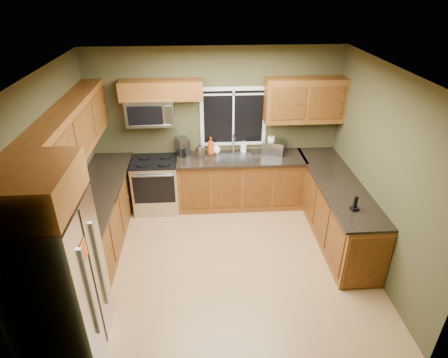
{
  "coord_description": "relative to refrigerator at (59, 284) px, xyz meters",
  "views": [
    {
      "loc": [
        -0.24,
        -4.21,
        3.66
      ],
      "look_at": [
        0.05,
        0.35,
        1.15
      ],
      "focal_mm": 30.0,
      "sensor_mm": 36.0,
      "label": 1
    }
  ],
  "objects": [
    {
      "name": "floor",
      "position": [
        1.74,
        1.3,
        -0.9
      ],
      "size": [
        4.2,
        4.2,
        0.0
      ],
      "primitive_type": "plane",
      "color": "#A17746",
      "rests_on": "ground"
    },
    {
      "name": "ceiling",
      "position": [
        1.74,
        1.3,
        1.8
      ],
      "size": [
        4.2,
        4.2,
        0.0
      ],
      "primitive_type": "plane",
      "rotation": [
        3.14,
        0.0,
        0.0
      ],
      "color": "white",
      "rests_on": "back_wall"
    },
    {
      "name": "back_wall",
      "position": [
        1.74,
        3.1,
        0.45
      ],
      "size": [
        4.2,
        0.0,
        4.2
      ],
      "primitive_type": "plane",
      "rotation": [
        1.57,
        0.0,
        0.0
      ],
      "color": "#423F23",
      "rests_on": "ground"
    },
    {
      "name": "front_wall",
      "position": [
        1.74,
        -0.5,
        0.45
      ],
      "size": [
        4.2,
        0.0,
        4.2
      ],
      "primitive_type": "plane",
      "rotation": [
        -1.57,
        0.0,
        0.0
      ],
      "color": "#423F23",
      "rests_on": "ground"
    },
    {
      "name": "left_wall",
      "position": [
        -0.36,
        1.3,
        0.45
      ],
      "size": [
        0.0,
        3.6,
        3.6
      ],
      "primitive_type": "plane",
      "rotation": [
        1.57,
        0.0,
        1.57
      ],
      "color": "#423F23",
      "rests_on": "ground"
    },
    {
      "name": "right_wall",
      "position": [
        3.84,
        1.3,
        0.45
      ],
      "size": [
        0.0,
        3.6,
        3.6
      ],
      "primitive_type": "plane",
      "rotation": [
        1.57,
        0.0,
        -1.57
      ],
      "color": "#423F23",
      "rests_on": "ground"
    },
    {
      "name": "window",
      "position": [
        2.04,
        3.08,
        0.65
      ],
      "size": [
        1.12,
        0.03,
        1.02
      ],
      "color": "white",
      "rests_on": "back_wall"
    },
    {
      "name": "base_cabinets_left",
      "position": [
        -0.06,
        1.78,
        -0.45
      ],
      "size": [
        0.6,
        2.65,
        0.9
      ],
      "primitive_type": "cube",
      "color": "brown",
      "rests_on": "ground"
    },
    {
      "name": "countertop_left",
      "position": [
        -0.04,
        1.78,
        0.02
      ],
      "size": [
        0.65,
        2.65,
        0.04
      ],
      "primitive_type": "cube",
      "color": "black",
      "rests_on": "base_cabinets_left"
    },
    {
      "name": "base_cabinets_back",
      "position": [
        2.15,
        2.8,
        -0.45
      ],
      "size": [
        2.17,
        0.6,
        0.9
      ],
      "primitive_type": "cube",
      "color": "brown",
      "rests_on": "ground"
    },
    {
      "name": "countertop_back",
      "position": [
        2.15,
        2.78,
        0.02
      ],
      "size": [
        2.17,
        0.65,
        0.04
      ],
      "primitive_type": "cube",
      "color": "black",
      "rests_on": "base_cabinets_back"
    },
    {
      "name": "base_cabinets_peninsula",
      "position": [
        3.54,
        1.84,
        -0.45
      ],
      "size": [
        0.6,
        2.52,
        0.9
      ],
      "color": "brown",
      "rests_on": "ground"
    },
    {
      "name": "countertop_peninsula",
      "position": [
        3.51,
        1.85,
        0.02
      ],
      "size": [
        0.65,
        2.5,
        0.04
      ],
      "primitive_type": "cube",
      "color": "black",
      "rests_on": "base_cabinets_peninsula"
    },
    {
      "name": "upper_cabinets_left",
      "position": [
        -0.2,
        1.78,
        0.96
      ],
      "size": [
        0.33,
        2.65,
        0.72
      ],
      "primitive_type": "cube",
      "color": "brown",
      "rests_on": "left_wall"
    },
    {
      "name": "upper_cabinets_back_left",
      "position": [
        0.89,
        2.94,
        1.17
      ],
      "size": [
        1.3,
        0.33,
        0.3
      ],
      "primitive_type": "cube",
      "color": "brown",
      "rests_on": "back_wall"
    },
    {
      "name": "upper_cabinets_back_right",
      "position": [
        3.19,
        2.94,
        0.96
      ],
      "size": [
        1.3,
        0.33,
        0.72
      ],
      "primitive_type": "cube",
      "color": "brown",
      "rests_on": "back_wall"
    },
    {
      "name": "upper_cabinet_over_fridge",
      "position": [
        -0.0,
        0.0,
        1.13
      ],
      "size": [
        0.72,
        0.9,
        0.38
      ],
      "primitive_type": "cube",
      "color": "brown",
      "rests_on": "left_wall"
    },
    {
      "name": "refrigerator",
      "position": [
        0.0,
        0.0,
        0.0
      ],
      "size": [
        0.74,
        0.9,
        1.8
      ],
      "color": "#B7B7BC",
      "rests_on": "ground"
    },
    {
      "name": "range",
      "position": [
        0.69,
        2.77,
        -0.43
      ],
      "size": [
        0.76,
        0.69,
        0.94
      ],
      "color": "#B7B7BC",
      "rests_on": "ground"
    },
    {
      "name": "microwave",
      "position": [
        0.69,
        2.91,
        0.83
      ],
      "size": [
        0.76,
        0.41,
        0.42
      ],
      "color": "#B7B7BC",
      "rests_on": "back_wall"
    },
    {
      "name": "sink",
      "position": [
        2.04,
        2.79,
        0.05
      ],
      "size": [
        0.6,
        0.42,
        0.36
      ],
      "color": "slate",
      "rests_on": "countertop_back"
    },
    {
      "name": "toaster_oven",
      "position": [
        2.73,
        2.92,
        0.15
      ],
      "size": [
        0.44,
        0.4,
        0.23
      ],
      "color": "#B7B7BC",
      "rests_on": "countertop_back"
    },
    {
      "name": "coffee_maker",
      "position": [
        1.17,
        2.94,
        0.18
      ],
      "size": [
        0.26,
        0.29,
        0.3
      ],
      "color": "slate",
      "rests_on": "countertop_back"
    },
    {
      "name": "kettle",
      "position": [
        1.46,
        2.8,
        0.16
      ],
      "size": [
        0.19,
        0.19,
        0.26
      ],
      "color": "#B7B7BC",
      "rests_on": "countertop_back"
    },
    {
      "name": "paper_towel_roll",
      "position": [
        2.69,
        2.98,
        0.18
      ],
      "size": [
        0.15,
        0.15,
        0.31
      ],
      "color": "white",
      "rests_on": "countertop_back"
    },
    {
      "name": "soap_bottle_a",
      "position": [
        1.65,
        2.94,
        0.19
      ],
      "size": [
        0.15,
        0.15,
        0.31
      ],
      "primitive_type": "imported",
      "rotation": [
        0.0,
        0.0,
        0.29
      ],
      "color": "#C04312",
      "rests_on": "countertop_back"
    },
    {
      "name": "soap_bottle_b",
      "position": [
        2.22,
        3.0,
        0.14
      ],
      "size": [
        0.11,
        0.11,
        0.2
      ],
      "primitive_type": "imported",
      "rotation": [
        0.0,
        0.0,
        -0.3
      ],
      "color": "white",
      "rests_on": "countertop_back"
    },
    {
      "name": "soap_bottle_c",
      "position": [
        1.74,
        2.97,
        0.13
      ],
      "size": [
        0.19,
        0.19,
        0.19
      ],
      "primitive_type": "imported",
      "rotation": [
        0.0,
        0.0,
        -0.4
      ],
      "color": "white",
      "rests_on": "countertop_back"
    },
    {
      "name": "cordless_phone",
      "position": [
        3.47,
        1.08,
        0.1
      ],
      "size": [
        0.11,
        0.11,
        0.2
      ],
      "color": "black",
      "rests_on": "countertop_peninsula"
    }
  ]
}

